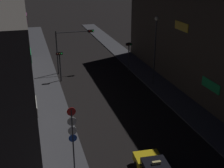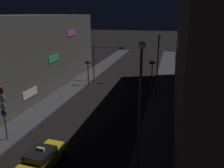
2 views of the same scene
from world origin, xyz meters
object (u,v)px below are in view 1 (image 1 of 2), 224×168
at_px(traffic_light_left_kerb, 60,60).
at_px(sign_pole_left, 73,133).
at_px(traffic_light_right_kerb, 129,51).
at_px(traffic_light_overhead, 71,42).
at_px(street_lamp_far_block, 155,43).

height_order(traffic_light_left_kerb, sign_pole_left, sign_pole_left).
bearing_deg(traffic_light_left_kerb, traffic_light_right_kerb, 8.30).
bearing_deg(traffic_light_overhead, street_lamp_far_block, -39.80).
xyz_separation_m(sign_pole_left, street_lamp_far_block, (11.62, 12.97, 2.24)).
bearing_deg(sign_pole_left, traffic_light_right_kerb, 60.62).
height_order(traffic_light_overhead, street_lamp_far_block, street_lamp_far_block).
distance_m(traffic_light_overhead, traffic_light_right_kerb, 7.70).
xyz_separation_m(traffic_light_right_kerb, sign_pole_left, (-10.54, -18.73, 0.13)).
distance_m(sign_pole_left, street_lamp_far_block, 17.56).
bearing_deg(street_lamp_far_block, traffic_light_overhead, 140.20).
bearing_deg(traffic_light_right_kerb, traffic_light_left_kerb, -171.70).
height_order(traffic_light_right_kerb, sign_pole_left, sign_pole_left).
bearing_deg(street_lamp_far_block, traffic_light_left_kerb, 157.06).
relative_size(traffic_light_overhead, traffic_light_left_kerb, 1.51).
xyz_separation_m(traffic_light_overhead, street_lamp_far_block, (8.54, -7.12, 1.05)).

